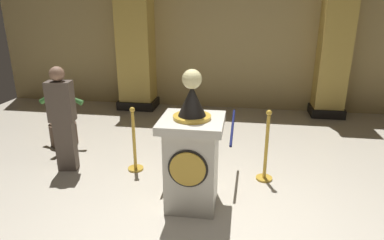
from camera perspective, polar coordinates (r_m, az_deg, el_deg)
name	(u,v)px	position (r m, az deg, el deg)	size (l,w,h in m)	color
ground_plane	(207,228)	(4.04, 2.64, -17.94)	(11.72, 11.72, 0.00)	beige
back_wall	(232,36)	(8.24, 6.83, 13.93)	(11.72, 0.16, 3.46)	tan
pedestal_clock	(192,154)	(4.11, -0.01, -5.88)	(0.75, 0.75, 1.75)	beige
stanchion_near	(266,156)	(4.96, 12.42, -5.97)	(0.24, 0.24, 1.07)	gold
stanchion_far	(135,149)	(5.21, -9.74, -4.80)	(0.24, 0.24, 1.01)	gold
velvet_rope	(198,125)	(4.83, 1.08, -0.88)	(1.02, 0.99, 0.22)	#141947
column_left	(137,40)	(8.32, -9.40, 13.30)	(0.94, 0.94, 3.32)	black
column_right	(335,43)	(8.14, 23.08, 11.96)	(0.77, 0.77, 3.32)	black
potted_palm_left	(63,128)	(6.53, -21.07, -1.24)	(0.88, 0.85, 1.07)	#4C3828
bystander_guest	(63,117)	(5.33, -21.14, 0.43)	(0.39, 0.28, 1.61)	brown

